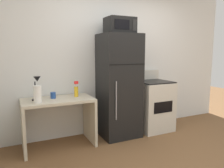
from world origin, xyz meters
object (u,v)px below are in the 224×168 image
object	(u,v)px
oven_range	(153,105)
refrigerator	(119,86)
paper_towel_roll	(38,94)
desk_lamp	(37,84)
microwave	(120,26)
desk	(58,114)
spray_bottle	(76,90)
coffee_mug	(53,95)

from	to	relation	value
oven_range	refrigerator	bearing A→B (deg)	179.54
paper_towel_roll	desk_lamp	bearing A→B (deg)	85.66
microwave	oven_range	bearing A→B (deg)	1.23
desk_lamp	microwave	world-z (taller)	microwave
refrigerator	microwave	bearing A→B (deg)	-89.67
microwave	desk_lamp	bearing A→B (deg)	178.27
desk_lamp	paper_towel_roll	xyz separation A→B (m)	(-0.01, -0.16, -0.12)
desk	paper_towel_roll	bearing A→B (deg)	-156.15
spray_bottle	coffee_mug	distance (m)	0.36
desk	microwave	xyz separation A→B (m)	(1.05, -0.02, 1.37)
oven_range	microwave	bearing A→B (deg)	-178.77
desk_lamp	spray_bottle	world-z (taller)	desk_lamp
coffee_mug	refrigerator	distance (m)	1.10
paper_towel_roll	oven_range	xyz separation A→B (m)	(2.06, 0.13, -0.40)
spray_bottle	microwave	size ratio (longest dim) A/B	0.54
coffee_mug	oven_range	bearing A→B (deg)	-2.06
paper_towel_roll	desk	bearing A→B (deg)	23.85
desk_lamp	paper_towel_roll	size ratio (longest dim) A/B	1.47
desk_lamp	spray_bottle	distance (m)	0.61
paper_towel_roll	coffee_mug	bearing A→B (deg)	38.65
desk_lamp	oven_range	world-z (taller)	desk_lamp
desk_lamp	refrigerator	distance (m)	1.34
spray_bottle	oven_range	distance (m)	1.51
paper_towel_roll	refrigerator	size ratio (longest dim) A/B	0.14
desk_lamp	oven_range	xyz separation A→B (m)	(2.05, -0.03, -0.52)
coffee_mug	microwave	xyz separation A→B (m)	(1.10, -0.08, 1.08)
microwave	oven_range	world-z (taller)	microwave
refrigerator	paper_towel_roll	bearing A→B (deg)	-174.18
spray_bottle	refrigerator	world-z (taller)	refrigerator
desk	paper_towel_roll	distance (m)	0.48
paper_towel_roll	oven_range	size ratio (longest dim) A/B	0.22
desk_lamp	refrigerator	size ratio (longest dim) A/B	0.20
desk	microwave	bearing A→B (deg)	-0.92
desk_lamp	oven_range	size ratio (longest dim) A/B	0.32
desk_lamp	spray_bottle	bearing A→B (deg)	1.94
spray_bottle	oven_range	xyz separation A→B (m)	(1.46, -0.05, -0.38)
spray_bottle	refrigerator	bearing A→B (deg)	-3.03
paper_towel_roll	oven_range	world-z (taller)	oven_range
paper_towel_roll	coffee_mug	world-z (taller)	paper_towel_roll
spray_bottle	microwave	distance (m)	1.27
desk_lamp	spray_bottle	xyz separation A→B (m)	(0.59, 0.02, -0.14)
desk_lamp	refrigerator	bearing A→B (deg)	-0.83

